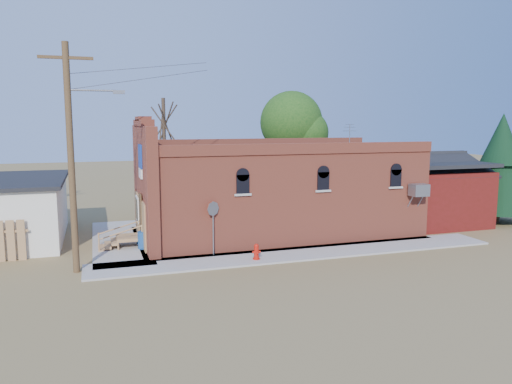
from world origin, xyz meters
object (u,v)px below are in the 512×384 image
object	(u,v)px
brick_bar	(271,190)
fire_hydrant	(256,252)
trash_barrel	(143,240)
stop_sign	(213,214)
utility_pole	(72,153)

from	to	relation	value
brick_bar	fire_hydrant	bearing A→B (deg)	-116.32
trash_barrel	brick_bar	bearing A→B (deg)	12.51
brick_bar	stop_sign	world-z (taller)	brick_bar
brick_bar	trash_barrel	distance (m)	7.35
stop_sign	trash_barrel	bearing A→B (deg)	138.20
brick_bar	stop_sign	xyz separation A→B (m)	(-4.07, -3.69, -0.39)
utility_pole	stop_sign	world-z (taller)	utility_pole
utility_pole	trash_barrel	xyz separation A→B (m)	(2.84, 2.75, -4.29)
utility_pole	stop_sign	distance (m)	6.40
brick_bar	utility_pole	xyz separation A→B (m)	(-9.79, -4.29, 2.43)
fire_hydrant	trash_barrel	distance (m)	5.65
brick_bar	utility_pole	distance (m)	10.96
utility_pole	trash_barrel	size ratio (longest dim) A/B	11.25
utility_pole	stop_sign	size ratio (longest dim) A/B	3.70
stop_sign	trash_barrel	xyz separation A→B (m)	(-2.87, 2.15, -1.47)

